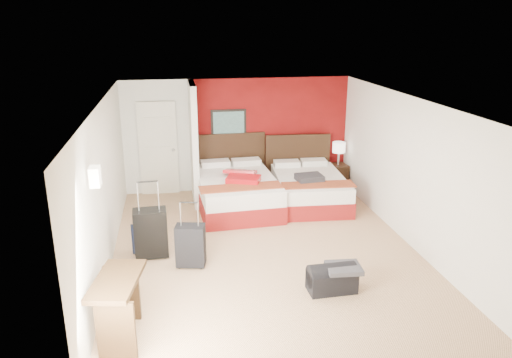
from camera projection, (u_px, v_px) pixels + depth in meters
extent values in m
plane|color=#DAB286|center=(265.00, 250.00, 8.30)|extent=(6.50, 6.50, 0.00)
cube|color=white|center=(237.00, 135.00, 10.96)|extent=(5.00, 0.04, 2.50)
cube|color=white|center=(104.00, 188.00, 7.51)|extent=(0.04, 6.50, 2.50)
cube|color=black|center=(229.00, 123.00, 10.78)|extent=(0.78, 0.03, 0.58)
cube|color=white|center=(95.00, 177.00, 5.92)|extent=(0.12, 0.20, 0.24)
cube|color=maroon|center=(271.00, 134.00, 11.06)|extent=(3.50, 0.04, 2.50)
cube|color=silver|center=(194.00, 144.00, 10.20)|extent=(0.12, 1.20, 2.50)
cube|color=silver|center=(158.00, 149.00, 10.70)|extent=(0.82, 0.06, 2.05)
cube|color=white|center=(236.00, 193.00, 10.05)|extent=(1.65, 2.28, 0.66)
cube|color=white|center=(310.00, 190.00, 10.32)|extent=(1.53, 2.09, 0.60)
cube|color=red|center=(242.00, 176.00, 9.85)|extent=(0.90, 1.05, 0.11)
cube|color=#323135|center=(309.00, 178.00, 9.91)|extent=(0.55, 0.46, 0.12)
cube|color=black|center=(337.00, 176.00, 11.27)|extent=(0.43, 0.43, 0.56)
cylinder|color=silver|center=(339.00, 154.00, 11.11)|extent=(0.33, 0.33, 0.52)
cube|color=black|center=(151.00, 235.00, 7.94)|extent=(0.54, 0.35, 0.79)
cube|color=black|center=(191.00, 247.00, 7.65)|extent=(0.49, 0.36, 0.66)
cube|color=black|center=(142.00, 240.00, 8.14)|extent=(0.34, 0.23, 0.45)
cube|color=black|center=(332.00, 280.00, 7.00)|extent=(0.69, 0.38, 0.34)
cube|color=#3D3D42|center=(344.00, 268.00, 6.91)|extent=(0.51, 0.44, 0.06)
cube|color=#332011|center=(119.00, 309.00, 5.87)|extent=(0.66, 1.05, 0.82)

